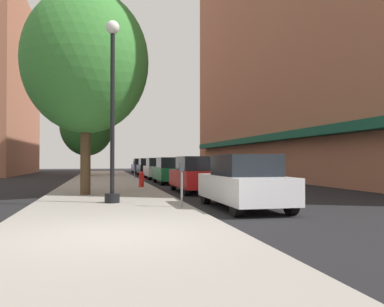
{
  "coord_description": "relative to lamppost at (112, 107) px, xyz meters",
  "views": [
    {
      "loc": [
        -0.23,
        -7.56,
        1.5
      ],
      "look_at": [
        5.95,
        19.82,
        1.95
      ],
      "focal_mm": 37.29,
      "sensor_mm": 36.0,
      "label": 1
    }
  ],
  "objects": [
    {
      "name": "lamppost",
      "position": [
        0.0,
        0.0,
        0.0
      ],
      "size": [
        0.48,
        0.48,
        5.9
      ],
      "color": "black",
      "rests_on": "sidewalk_slab"
    },
    {
      "name": "parking_meter_far",
      "position": [
        1.96,
        -1.62,
        -2.25
      ],
      "size": [
        0.14,
        0.09,
        1.31
      ],
      "color": "slate",
      "rests_on": "sidewalk_slab"
    },
    {
      "name": "fire_hydrant",
      "position": [
        1.64,
        7.28,
        -2.68
      ],
      "size": [
        0.33,
        0.26,
        0.79
      ],
      "color": "red",
      "rests_on": "sidewalk_slab"
    },
    {
      "name": "building_right_brick",
      "position": [
        14.9,
        16.48,
        9.45
      ],
      "size": [
        6.8,
        40.0,
        25.36
      ],
      "color": "#9E6047",
      "rests_on": "ground"
    },
    {
      "name": "ground_plane",
      "position": [
        3.91,
        12.48,
        -3.2
      ],
      "size": [
        90.0,
        90.0,
        0.0
      ],
      "primitive_type": "plane",
      "color": "black"
    },
    {
      "name": "sidewalk_slab",
      "position": [
        -0.09,
        13.48,
        -3.14
      ],
      "size": [
        4.8,
        50.0,
        0.12
      ],
      "primitive_type": "cube",
      "color": "gray",
      "rests_on": "ground"
    },
    {
      "name": "parking_meter_near",
      "position": [
        1.96,
        15.83,
        -2.25
      ],
      "size": [
        0.14,
        0.09,
        1.31
      ],
      "color": "slate",
      "rests_on": "sidewalk_slab"
    },
    {
      "name": "car_white",
      "position": [
        3.91,
        -1.56,
        -2.39
      ],
      "size": [
        1.8,
        4.3,
        1.66
      ],
      "rotation": [
        0.0,
        0.0,
        0.02
      ],
      "color": "black",
      "rests_on": "ground"
    },
    {
      "name": "car_green",
      "position": [
        3.91,
        11.81,
        -2.39
      ],
      "size": [
        1.8,
        4.3,
        1.66
      ],
      "rotation": [
        0.0,
        0.0,
        0.01
      ],
      "color": "black",
      "rests_on": "ground"
    },
    {
      "name": "tree_mid",
      "position": [
        -1.68,
        24.1,
        1.41
      ],
      "size": [
        4.77,
        4.77,
        7.25
      ],
      "color": "#422D1E",
      "rests_on": "sidewalk_slab"
    },
    {
      "name": "car_red",
      "position": [
        3.91,
        4.76,
        -2.39
      ],
      "size": [
        1.8,
        4.3,
        1.66
      ],
      "rotation": [
        0.0,
        0.0,
        -0.02
      ],
      "color": "black",
      "rests_on": "ground"
    },
    {
      "name": "car_blue",
      "position": [
        3.91,
        31.88,
        -2.39
      ],
      "size": [
        1.8,
        4.3,
        1.66
      ],
      "rotation": [
        0.0,
        0.0,
        -0.0
      ],
      "color": "black",
      "rests_on": "ground"
    },
    {
      "name": "tree_near",
      "position": [
        -0.97,
        3.36,
        2.23
      ],
      "size": [
        5.01,
        5.01,
        8.21
      ],
      "color": "#4C3823",
      "rests_on": "sidewalk_slab"
    },
    {
      "name": "car_black",
      "position": [
        3.91,
        24.67,
        -2.39
      ],
      "size": [
        1.8,
        4.3,
        1.66
      ],
      "rotation": [
        0.0,
        0.0,
        0.01
      ],
      "color": "black",
      "rests_on": "ground"
    },
    {
      "name": "car_silver",
      "position": [
        3.91,
        18.0,
        -2.39
      ],
      "size": [
        1.8,
        4.3,
        1.66
      ],
      "rotation": [
        0.0,
        0.0,
        -0.02
      ],
      "color": "black",
      "rests_on": "ground"
    }
  ]
}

